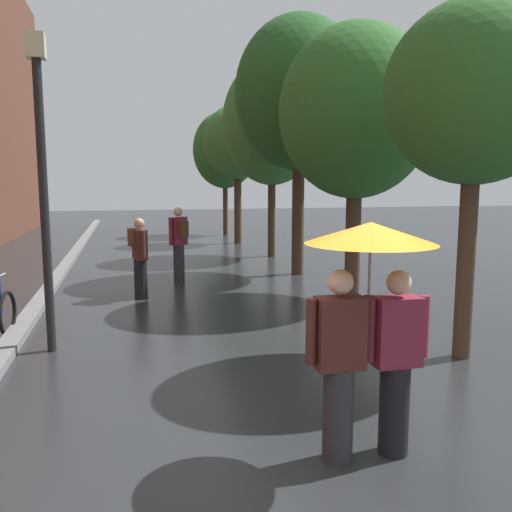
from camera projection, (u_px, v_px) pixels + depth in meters
The scene contains 12 objects.
ground_plane at pixel (317, 460), 4.61m from camera, with size 80.00×80.00×0.00m, color #26282B.
kerb_strip at pixel (60, 273), 13.49m from camera, with size 0.30×36.00×0.12m, color slate.
street_tree_0 at pixel (475, 94), 6.81m from camera, with size 2.32×2.32×4.63m.
street_tree_1 at pixel (356, 113), 10.47m from camera, with size 3.01×3.01×5.37m.
street_tree_2 at pixel (299, 94), 13.12m from camera, with size 3.15×3.15×6.33m.
street_tree_3 at pixel (272, 123), 16.33m from camera, with size 3.01×3.01×5.99m.
street_tree_4 at pixel (238, 142), 19.97m from camera, with size 2.53×2.53×5.16m.
street_tree_5 at pixel (225, 150), 23.04m from camera, with size 2.73×2.73×5.28m.
couple_under_umbrella at pixel (369, 304), 4.49m from camera, with size 1.11×1.09×2.03m.
street_lamp_post at pixel (42, 171), 7.20m from camera, with size 0.24×0.24×4.26m.
pedestrian_walking_midground at pixel (179, 242), 12.58m from camera, with size 0.47×0.46×1.75m.
pedestrian_walking_far at pixel (139, 256), 10.76m from camera, with size 0.39×0.58×1.63m.
Camera 1 is at (-1.51, -4.08, 2.37)m, focal length 37.82 mm.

